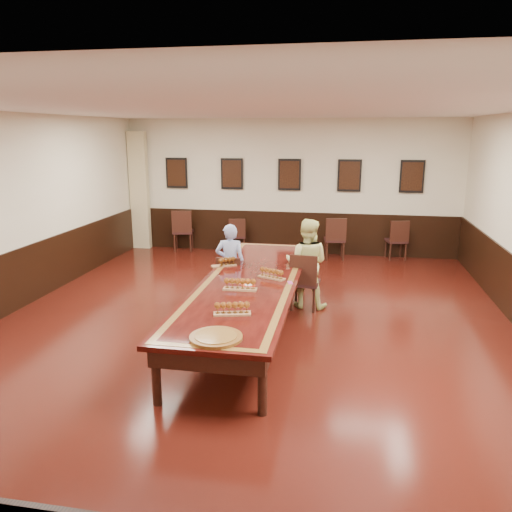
% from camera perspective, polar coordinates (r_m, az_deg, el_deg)
% --- Properties ---
extents(floor, '(8.00, 10.00, 0.02)m').
position_cam_1_polar(floor, '(7.64, -0.68, -8.27)').
color(floor, black).
rests_on(floor, ground).
extents(ceiling, '(8.00, 10.00, 0.02)m').
position_cam_1_polar(ceiling, '(7.08, -0.76, 16.63)').
color(ceiling, white).
rests_on(ceiling, floor).
extents(wall_back, '(8.00, 0.02, 3.20)m').
position_cam_1_polar(wall_back, '(12.09, 3.86, 7.88)').
color(wall_back, beige).
rests_on(wall_back, floor).
extents(wall_front, '(8.00, 0.02, 3.20)m').
position_cam_1_polar(wall_front, '(2.69, -22.42, -15.81)').
color(wall_front, beige).
rests_on(wall_front, floor).
extents(wall_left, '(0.02, 10.00, 3.20)m').
position_cam_1_polar(wall_left, '(8.86, -27.15, 4.12)').
color(wall_left, beige).
rests_on(wall_left, floor).
extents(chair_man, '(0.45, 0.48, 0.87)m').
position_cam_1_polar(chair_man, '(8.51, -3.01, -2.75)').
color(chair_man, black).
rests_on(chair_man, floor).
extents(chair_woman, '(0.50, 0.53, 0.96)m').
position_cam_1_polar(chair_woman, '(8.34, 5.64, -2.82)').
color(chair_woman, black).
rests_on(chair_woman, floor).
extents(spare_chair_a, '(0.57, 0.61, 1.03)m').
position_cam_1_polar(spare_chair_a, '(12.54, -8.33, 2.96)').
color(spare_chair_a, black).
rests_on(spare_chair_a, floor).
extents(spare_chair_b, '(0.50, 0.53, 0.86)m').
position_cam_1_polar(spare_chair_b, '(12.23, -2.21, 2.42)').
color(spare_chair_b, black).
rests_on(spare_chair_b, floor).
extents(spare_chair_c, '(0.53, 0.57, 0.99)m').
position_cam_1_polar(spare_chair_c, '(11.69, 8.98, 2.04)').
color(spare_chair_c, black).
rests_on(spare_chair_c, floor).
extents(spare_chair_d, '(0.53, 0.56, 0.93)m').
position_cam_1_polar(spare_chair_d, '(12.00, 15.73, 1.85)').
color(spare_chair_d, black).
rests_on(spare_chair_d, floor).
extents(person_man, '(0.54, 0.38, 1.39)m').
position_cam_1_polar(person_man, '(8.53, -2.96, -0.91)').
color(person_man, '#4F71C7').
rests_on(person_man, floor).
extents(person_woman, '(0.80, 0.65, 1.51)m').
position_cam_1_polar(person_woman, '(8.37, 5.81, -0.84)').
color(person_woman, '#F2F498').
rests_on(person_woman, floor).
extents(pink_phone, '(0.10, 0.14, 0.01)m').
position_cam_1_polar(pink_phone, '(7.28, 3.92, -3.06)').
color(pink_phone, '#CD449C').
rests_on(pink_phone, conference_table).
extents(curtain, '(0.45, 0.18, 2.90)m').
position_cam_1_polar(curtain, '(12.90, -13.18, 7.25)').
color(curtain, '#C7BB89').
rests_on(curtain, floor).
extents(wainscoting, '(8.00, 10.00, 1.00)m').
position_cam_1_polar(wainscoting, '(7.46, -0.69, -4.64)').
color(wainscoting, black).
rests_on(wainscoting, floor).
extents(conference_table, '(1.40, 5.00, 0.76)m').
position_cam_1_polar(conference_table, '(7.43, -0.69, -3.83)').
color(conference_table, black).
rests_on(conference_table, floor).
extents(posters, '(6.14, 0.04, 0.74)m').
position_cam_1_polar(posters, '(11.99, 3.84, 9.26)').
color(posters, black).
rests_on(posters, wall_back).
extents(flight_a, '(0.41, 0.32, 0.15)m').
position_cam_1_polar(flight_a, '(8.14, -3.55, -0.72)').
color(flight_a, '#97663F').
rests_on(flight_a, conference_table).
extents(flight_b, '(0.44, 0.30, 0.16)m').
position_cam_1_polar(flight_b, '(7.45, 1.79, -2.06)').
color(flight_b, '#97663F').
rests_on(flight_b, conference_table).
extents(flight_c, '(0.47, 0.16, 0.18)m').
position_cam_1_polar(flight_c, '(6.91, -1.84, -3.30)').
color(flight_c, '#97663F').
rests_on(flight_c, conference_table).
extents(flight_d, '(0.47, 0.24, 0.17)m').
position_cam_1_polar(flight_d, '(6.00, -2.74, -6.07)').
color(flight_d, '#97663F').
rests_on(flight_d, conference_table).
extents(red_plate_grp, '(0.20, 0.20, 0.03)m').
position_cam_1_polar(red_plate_grp, '(7.10, -0.88, -3.42)').
color(red_plate_grp, red).
rests_on(red_plate_grp, conference_table).
extents(carved_platter, '(0.72, 0.72, 0.05)m').
position_cam_1_polar(carved_platter, '(5.37, -4.60, -9.24)').
color(carved_platter, '#5B3512').
rests_on(carved_platter, conference_table).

